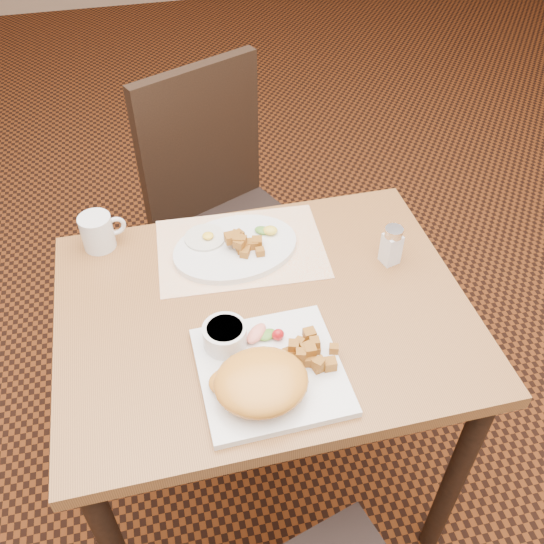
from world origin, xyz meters
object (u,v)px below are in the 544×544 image
Objects in this scene: table at (264,340)px; chair_far at (224,208)px; plate_square at (271,371)px; coffee_mug at (98,232)px; salt_shaker at (392,245)px; plate_oval at (235,248)px.

chair_far is (0.02, 0.64, -0.10)m from table.
chair_far is at bearing 88.57° from table.
chair_far is 0.85m from plate_square.
coffee_mug is (-0.31, 0.47, 0.04)m from plate_square.
salt_shaker is at bearing 94.02° from chair_far.
salt_shaker is (0.35, 0.25, 0.04)m from plate_square.
table is at bearing -166.42° from salt_shaker.
plate_square is 2.80× the size of salt_shaker.
table is at bearing -82.74° from plate_oval.
chair_far is at bearing 87.01° from plate_square.
table is 0.21m from plate_square.
plate_square is at bearing -98.60° from table.
plate_oval is at bearing 60.21° from chair_far.
plate_square is 0.37m from plate_oval.
plate_square is at bearing 62.48° from chair_far.
chair_far is 0.56m from coffee_mug.
plate_oval is 0.37m from salt_shaker.
chair_far reaches higher than table.
chair_far reaches higher than salt_shaker.
chair_far is 0.50m from plate_oval.
plate_oval is (-0.03, 0.20, 0.12)m from table.
salt_shaker is 0.70m from coffee_mug.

